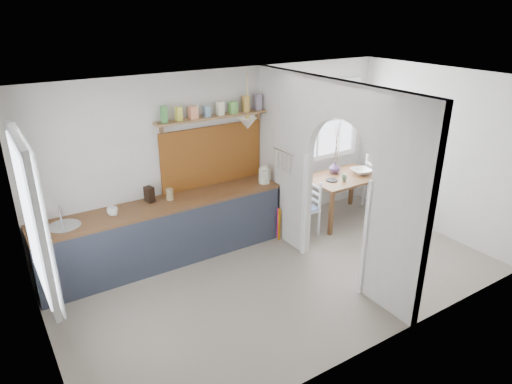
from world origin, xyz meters
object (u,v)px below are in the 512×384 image
dining_table (342,198)px  chair_right (380,183)px  kettle (264,174)px  chair_left (303,208)px  vase (335,167)px

dining_table → chair_right: (0.85, -0.06, 0.10)m
chair_right → kettle: 2.39m
chair_right → kettle: size_ratio=3.60×
chair_left → chair_right: bearing=92.2°
chair_left → vase: size_ratio=4.49×
chair_right → kettle: bearing=102.9°
chair_left → vase: bearing=109.4°
dining_table → chair_left: (-0.90, -0.06, 0.06)m
chair_left → vase: (0.87, 0.27, 0.43)m
dining_table → kettle: 1.61m
kettle → vase: 1.45m
dining_table → kettle: bearing=171.8°
chair_left → kettle: (-0.57, 0.27, 0.59)m
chair_right → chair_left: bearing=109.7°
chair_left → dining_table: bearing=96.1°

